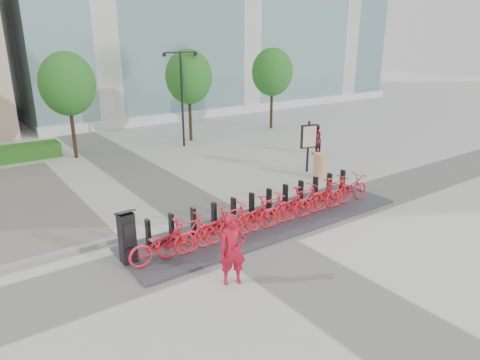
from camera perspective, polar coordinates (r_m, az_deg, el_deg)
ground at (r=12.92m, az=0.26°, el=-7.61°), size 120.00×120.00×0.00m
tree_1 at (r=22.15m, az=-22.03°, el=11.77°), size 2.60×2.60×5.10m
tree_2 at (r=24.53m, az=-6.85°, el=13.48°), size 2.60×2.60×5.10m
tree_3 at (r=27.91m, az=4.32°, el=14.15°), size 2.60×2.60×5.10m
streetlamp at (r=23.22m, az=-7.79°, el=12.03°), size 2.00×0.20×5.00m
dock_pad at (r=13.84m, az=3.92°, el=-5.62°), size 9.60×2.40×0.08m
dock_rail_posts at (r=14.03m, az=2.92°, el=-3.19°), size 8.02×0.50×0.85m
bike_0 at (r=11.46m, az=-10.32°, el=-8.32°), size 1.88×0.66×0.99m
bike_1 at (r=11.71m, az=-7.14°, el=-7.23°), size 1.83×0.52×1.10m
bike_2 at (r=12.06m, az=-4.11°, el=-6.63°), size 1.88×0.66×0.99m
bike_3 at (r=12.39m, az=-1.26°, el=-5.60°), size 1.83×0.52×1.10m
bike_4 at (r=12.79m, az=1.41°, el=-5.05°), size 1.88×0.66×0.99m
bike_5 at (r=13.18m, az=3.93°, el=-4.10°), size 1.83×0.52×1.10m
bike_6 at (r=13.64m, az=6.27°, el=-3.62°), size 1.88×0.66×0.99m
bike_7 at (r=14.08m, az=8.47°, el=-2.76°), size 1.83×0.52×1.10m
bike_8 at (r=14.58m, az=10.51°, el=-2.34°), size 1.88×0.66×0.99m
bike_9 at (r=15.06m, az=12.44°, el=-1.56°), size 1.83×0.52×1.10m
bike_10 at (r=15.60m, az=14.22°, el=-1.21°), size 1.88×0.66×0.99m
kiosk at (r=11.49m, az=-14.82°, el=-7.34°), size 0.47×0.40×1.50m
worker_red at (r=10.29m, az=-0.98°, el=-9.28°), size 0.76×0.64×1.78m
pedestrian at (r=22.18m, az=10.04°, el=5.39°), size 0.84×0.72×1.52m
construction_barrel at (r=18.38m, az=10.58°, el=1.89°), size 0.60×0.60×1.05m
map_sign at (r=18.88m, az=9.13°, el=5.47°), size 0.75×0.28×2.27m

